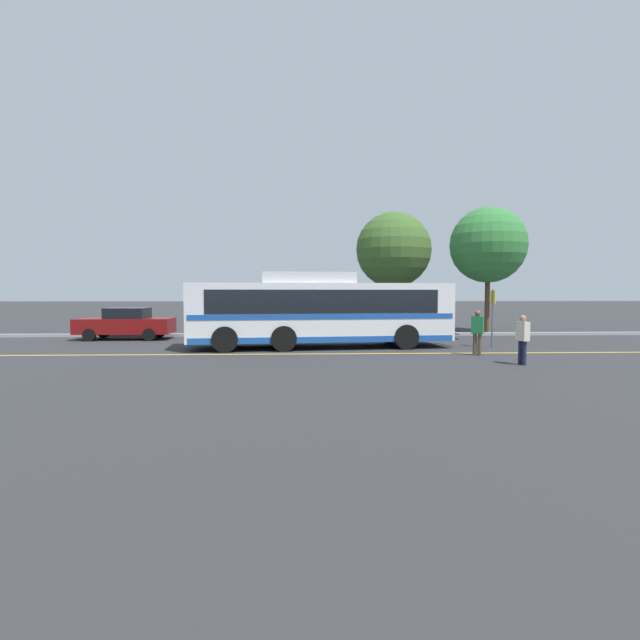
% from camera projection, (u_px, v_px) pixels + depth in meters
% --- Properties ---
extents(ground_plane, '(220.00, 220.00, 0.00)m').
position_uv_depth(ground_plane, '(288.00, 346.00, 21.17)').
color(ground_plane, '#2D2D30').
extents(lane_strip_0, '(30.69, 0.20, 0.01)m').
position_uv_depth(lane_strip_0, '(322.00, 354.00, 18.56)').
color(lane_strip_0, gold).
rests_on(lane_strip_0, ground_plane).
extents(curb_strip, '(38.69, 0.36, 0.15)m').
position_uv_depth(curb_strip, '(316.00, 334.00, 26.23)').
color(curb_strip, '#99999E').
rests_on(curb_strip, ground_plane).
extents(transit_bus, '(11.19, 3.70, 3.10)m').
position_uv_depth(transit_bus, '(320.00, 310.00, 20.67)').
color(transit_bus, silver).
rests_on(transit_bus, ground_plane).
extents(parked_car_0, '(4.49, 1.99, 1.54)m').
position_uv_depth(parked_car_0, '(126.00, 324.00, 24.27)').
color(parked_car_0, maroon).
rests_on(parked_car_0, ground_plane).
extents(parked_car_1, '(4.77, 1.90, 1.35)m').
position_uv_depth(parked_car_1, '(271.00, 325.00, 24.47)').
color(parked_car_1, black).
rests_on(parked_car_1, ground_plane).
extents(pedestrian_0, '(0.32, 0.46, 1.57)m').
position_uv_depth(pedestrian_0, '(523.00, 337.00, 15.72)').
color(pedestrian_0, '#191E38').
rests_on(pedestrian_0, ground_plane).
extents(pedestrian_1, '(0.47, 0.40, 1.64)m').
position_uv_depth(pedestrian_1, '(477.00, 330.00, 18.08)').
color(pedestrian_1, brown).
rests_on(pedestrian_1, ground_plane).
extents(bus_stop_sign, '(0.07, 0.40, 2.42)m').
position_uv_depth(bus_stop_sign, '(493.00, 311.00, 20.61)').
color(bus_stop_sign, '#59595E').
rests_on(bus_stop_sign, ground_plane).
extents(tree_0, '(4.68, 4.68, 7.29)m').
position_uv_depth(tree_0, '(393.00, 250.00, 31.08)').
color(tree_0, '#513823').
rests_on(tree_0, ground_plane).
extents(tree_1, '(4.33, 4.33, 7.18)m').
position_uv_depth(tree_1, '(488.00, 245.00, 28.60)').
color(tree_1, '#513823').
rests_on(tree_1, ground_plane).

